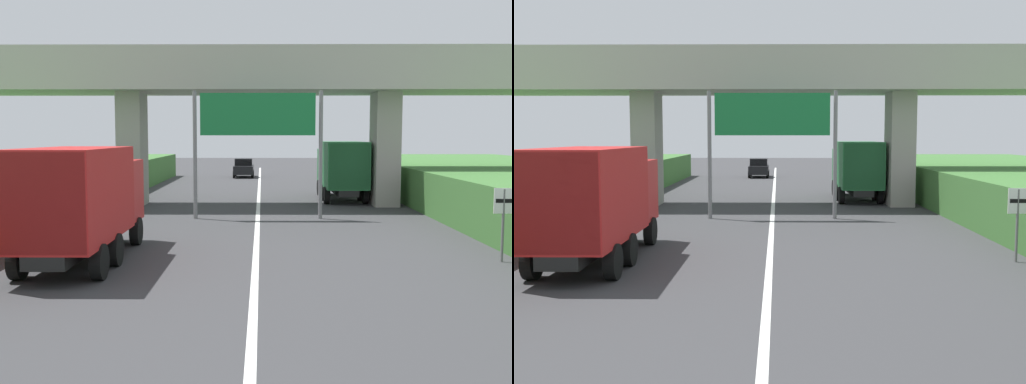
% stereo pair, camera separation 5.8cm
% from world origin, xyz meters
% --- Properties ---
extents(lane_centre_stripe, '(0.20, 88.21, 0.01)m').
position_xyz_m(lane_centre_stripe, '(0.00, 24.10, 0.00)').
color(lane_centre_stripe, white).
rests_on(lane_centre_stripe, ground).
extents(overpass_bridge, '(40.00, 4.80, 8.30)m').
position_xyz_m(overpass_bridge, '(0.00, 30.13, 6.32)').
color(overpass_bridge, '#ADA89E').
rests_on(overpass_bridge, ground).
extents(overhead_highway_sign, '(5.88, 0.18, 5.80)m').
position_xyz_m(overhead_highway_sign, '(0.00, 24.75, 4.33)').
color(overhead_highway_sign, slate).
rests_on(overhead_highway_sign, ground).
extents(speed_limit_sign, '(0.60, 0.08, 2.23)m').
position_xyz_m(speed_limit_sign, '(7.40, 15.44, 1.48)').
color(speed_limit_sign, slate).
rests_on(speed_limit_sign, ground).
extents(truck_green, '(2.44, 7.30, 3.44)m').
position_xyz_m(truck_green, '(4.88, 33.03, 1.93)').
color(truck_green, black).
rests_on(truck_green, ground).
extents(truck_red, '(2.44, 7.30, 3.44)m').
position_xyz_m(truck_red, '(-5.15, 15.36, 1.93)').
color(truck_red, black).
rests_on(truck_red, ground).
extents(car_black, '(1.86, 4.10, 1.72)m').
position_xyz_m(car_black, '(-1.48, 52.14, 0.86)').
color(car_black, black).
rests_on(car_black, ground).
extents(construction_barrel_2, '(0.57, 0.57, 0.90)m').
position_xyz_m(construction_barrel_2, '(-6.56, 15.84, 0.46)').
color(construction_barrel_2, orange).
rests_on(construction_barrel_2, ground).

